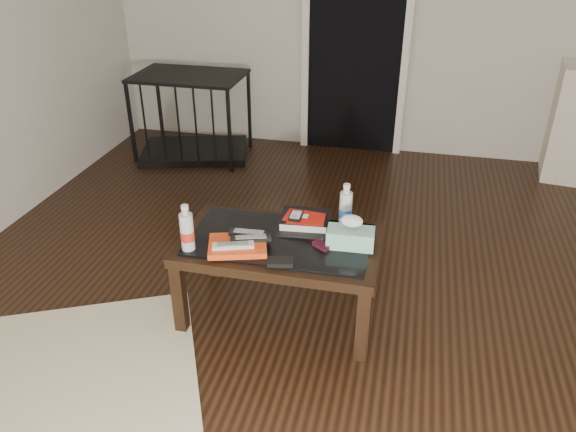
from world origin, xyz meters
name	(u,v)px	position (x,y,z in m)	size (l,w,h in m)	color
ground	(364,325)	(0.00, 0.00, 0.00)	(5.00, 5.00, 0.00)	black
doorway	(356,32)	(-0.40, 2.47, 1.02)	(0.90, 0.08, 2.07)	black
coffee_table	(280,249)	(-0.46, 0.02, 0.40)	(1.00, 0.60, 0.46)	black
pet_crate	(193,130)	(-1.72, 2.00, 0.23)	(1.03, 0.82, 0.71)	black
magazines	(238,246)	(-0.64, -0.12, 0.48)	(0.28, 0.21, 0.03)	#E94515
remote_silver	(233,245)	(-0.64, -0.16, 0.50)	(0.20, 0.05, 0.02)	silver
remote_black_front	(251,238)	(-0.58, -0.08, 0.50)	(0.20, 0.05, 0.02)	black
remote_black_back	(249,233)	(-0.60, -0.03, 0.50)	(0.20, 0.05, 0.02)	black
textbook	(305,219)	(-0.37, 0.20, 0.48)	(0.25, 0.20, 0.05)	black
dvd_mailers	(303,216)	(-0.37, 0.18, 0.51)	(0.19, 0.14, 0.01)	red
ipod	(296,216)	(-0.41, 0.16, 0.52)	(0.06, 0.10, 0.02)	black
flip_phone	(322,245)	(-0.24, -0.02, 0.47)	(0.09, 0.05, 0.02)	black
wallet	(280,262)	(-0.40, -0.21, 0.47)	(0.12, 0.07, 0.02)	black
water_bottle_left	(187,227)	(-0.87, -0.18, 0.58)	(0.07, 0.07, 0.24)	silver
water_bottle_right	(346,205)	(-0.16, 0.22, 0.58)	(0.07, 0.07, 0.24)	silver
tissue_box	(351,238)	(-0.10, 0.03, 0.51)	(0.23, 0.12, 0.09)	teal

